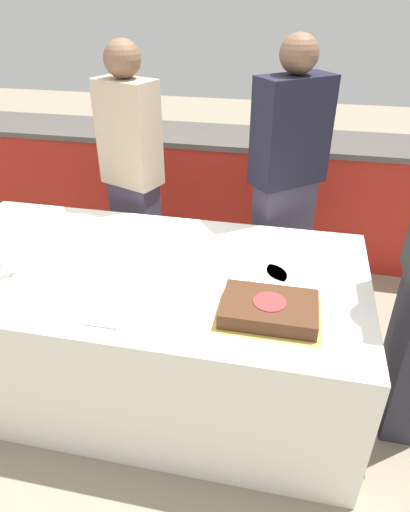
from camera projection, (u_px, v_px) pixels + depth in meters
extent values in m
plane|color=gray|center=(150.00, 376.00, 2.57)|extent=(14.00, 14.00, 0.00)
cube|color=#A82319|center=(208.00, 192.00, 3.70)|extent=(4.40, 0.55, 0.88)
cube|color=#4C4742|center=(208.00, 136.00, 3.46)|extent=(4.40, 0.58, 0.04)
cube|color=white|center=(145.00, 326.00, 2.38)|extent=(2.16, 1.10, 0.74)
cube|color=gold|center=(268.00, 316.00, 1.87)|extent=(0.43, 0.30, 0.00)
cube|color=#472816|center=(269.00, 309.00, 1.85)|extent=(0.39, 0.26, 0.07)
cylinder|color=red|center=(270.00, 302.00, 1.83)|extent=(0.13, 0.13, 0.00)
cylinder|color=white|center=(7.00, 248.00, 2.26)|extent=(0.21, 0.21, 0.09)
cylinder|color=white|center=(17.00, 274.00, 2.14)|extent=(0.06, 0.06, 0.00)
cylinder|color=white|center=(16.00, 266.00, 2.11)|extent=(0.01, 0.01, 0.08)
cylinder|color=white|center=(11.00, 250.00, 2.07)|extent=(0.05, 0.05, 0.10)
cylinder|color=white|center=(266.00, 275.00, 2.13)|extent=(0.20, 0.20, 0.00)
cylinder|color=white|center=(287.00, 271.00, 2.15)|extent=(0.20, 0.20, 0.00)
cube|color=white|center=(104.00, 318.00, 1.84)|extent=(0.15, 0.09, 0.02)
cube|color=#383347|center=(280.00, 250.00, 2.87)|extent=(0.37, 0.35, 0.92)
cube|color=black|center=(291.00, 132.00, 2.47)|extent=(0.44, 0.42, 0.58)
sphere|color=brown|center=(299.00, 54.00, 2.27)|extent=(0.20, 0.20, 0.20)
cube|color=#282833|center=(409.00, 357.00, 2.14)|extent=(0.16, 0.34, 0.81)
cube|color=#383347|center=(138.00, 241.00, 3.05)|extent=(0.33, 0.26, 0.84)
cube|color=tan|center=(129.00, 134.00, 2.67)|extent=(0.40, 0.31, 0.61)
sphere|color=brown|center=(122.00, 59.00, 2.46)|extent=(0.21, 0.21, 0.21)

